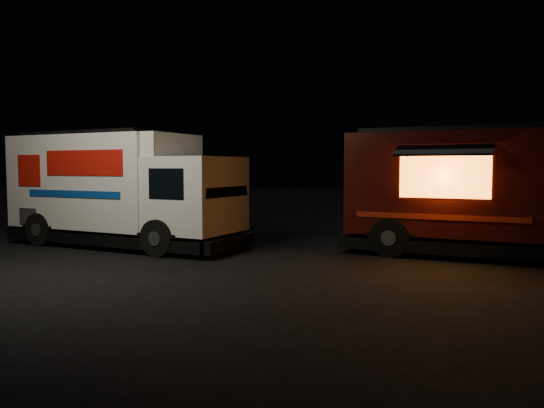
% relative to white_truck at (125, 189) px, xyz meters
% --- Properties ---
extents(ground, '(80.00, 80.00, 0.00)m').
position_rel_white_truck_xyz_m(ground, '(3.15, -0.53, -1.59)').
color(ground, black).
rests_on(ground, ground).
extents(white_truck, '(7.25, 3.12, 3.19)m').
position_rel_white_truck_xyz_m(white_truck, '(0.00, 0.00, 0.00)').
color(white_truck, silver).
rests_on(white_truck, ground).
extents(red_truck, '(7.00, 3.13, 3.16)m').
position_rel_white_truck_xyz_m(red_truck, '(9.36, 1.60, -0.01)').
color(red_truck, '#3E100B').
rests_on(red_truck, ground).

